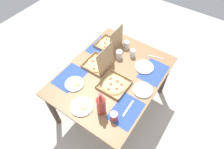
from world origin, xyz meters
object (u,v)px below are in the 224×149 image
object	(u,v)px
soda_bottle	(101,105)
cup_clear_right	(119,54)
pizza_box_center	(114,85)
plate_near_left	(82,106)
pizza_box_edge_far	(110,43)
plate_near_right	(143,90)
plate_far_left	(75,84)
cup_red	(133,53)
pizza_box_corner_left	(99,63)
cup_clear_left	(126,45)
cup_spare	(114,116)
plate_far_right	(144,67)

from	to	relation	value
soda_bottle	cup_clear_right	bearing A→B (deg)	-160.15
pizza_box_center	plate_near_left	distance (m)	0.42
pizza_box_edge_far	plate_near_right	xyz separation A→B (m)	(0.37, 0.69, -0.04)
plate_near_right	cup_clear_right	bearing A→B (deg)	-119.20
plate_far_left	cup_red	world-z (taller)	cup_red
pizza_box_corner_left	cup_clear_left	world-z (taller)	pizza_box_corner_left
soda_bottle	cup_clear_left	world-z (taller)	soda_bottle
cup_clear_left	plate_near_right	bearing A→B (deg)	46.69
cup_spare	soda_bottle	bearing A→B (deg)	-88.92
pizza_box_edge_far	cup_clear_right	size ratio (longest dim) A/B	2.92
plate_far_right	plate_near_right	distance (m)	0.33
cup_red	cup_clear_left	xyz separation A→B (m)	(-0.09, -0.14, 0.00)
plate_near_left	pizza_box_center	bearing A→B (deg)	163.38
pizza_box_corner_left	plate_near_right	bearing A→B (deg)	88.08
plate_far_left	cup_red	size ratio (longest dim) A/B	2.07
plate_near_left	soda_bottle	bearing A→B (deg)	109.98
pizza_box_edge_far	plate_near_right	bearing A→B (deg)	61.57
pizza_box_edge_far	cup_spare	bearing A→B (deg)	36.93
pizza_box_center	plate_near_right	bearing A→B (deg)	111.96
plate_far_right	cup_clear_right	size ratio (longest dim) A/B	2.11
soda_bottle	cup_red	distance (m)	0.84
cup_spare	cup_clear_right	bearing A→B (deg)	-150.58
plate_near_right	cup_clear_left	xyz separation A→B (m)	(-0.46, -0.49, 0.04)
plate_near_left	plate_far_left	world-z (taller)	same
pizza_box_edge_far	cup_red	distance (m)	0.34
soda_bottle	cup_clear_left	distance (m)	0.96
cup_clear_left	plate_far_left	bearing A→B (deg)	-11.49
cup_clear_right	plate_far_right	bearing A→B (deg)	95.31
plate_near_left	cup_spare	distance (m)	0.35
plate_far_left	cup_red	distance (m)	0.79
pizza_box_center	cup_clear_right	distance (m)	0.43
cup_clear_right	cup_spare	bearing A→B (deg)	29.42
cup_spare	pizza_box_corner_left	bearing A→B (deg)	-131.93
pizza_box_corner_left	plate_far_right	distance (m)	0.53
pizza_box_center	cup_clear_left	bearing A→B (deg)	-160.79
pizza_box_edge_far	soda_bottle	bearing A→B (deg)	29.88
plate_far_left	cup_clear_right	distance (m)	0.64
cup_clear_left	cup_clear_right	world-z (taller)	cup_clear_right
cup_clear_left	cup_clear_right	bearing A→B (deg)	4.94
plate_near_right	plate_far_right	bearing A→B (deg)	-154.75
plate_far_left	plate_near_right	world-z (taller)	plate_far_left
soda_bottle	cup_spare	size ratio (longest dim) A/B	3.29
plate_near_left	plate_far_left	distance (m)	0.30
cup_spare	cup_red	size ratio (longest dim) A/B	0.97
plate_far_left	cup_spare	xyz separation A→B (m)	(0.10, 0.59, 0.04)
plate_far_left	cup_spare	world-z (taller)	cup_spare
plate_near_right	cup_clear_left	bearing A→B (deg)	-133.31
cup_red	plate_far_right	bearing A→B (deg)	68.79
plate_near_left	cup_red	distance (m)	0.90
plate_far_left	cup_clear_right	world-z (taller)	cup_clear_right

